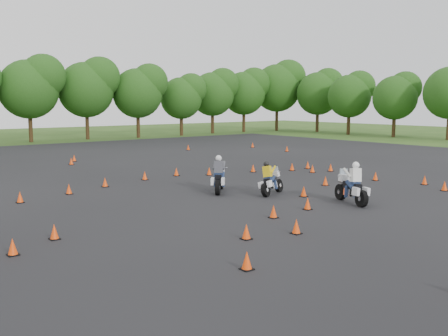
% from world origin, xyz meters
% --- Properties ---
extents(ground, '(140.00, 140.00, 0.00)m').
position_xyz_m(ground, '(0.00, 0.00, 0.00)').
color(ground, '#2D5119').
rests_on(ground, ground).
extents(asphalt_pad, '(62.00, 62.00, 0.00)m').
position_xyz_m(asphalt_pad, '(0.00, 6.00, 0.01)').
color(asphalt_pad, black).
rests_on(asphalt_pad, ground).
extents(treeline, '(87.21, 32.13, 10.95)m').
position_xyz_m(treeline, '(1.72, 34.51, 4.61)').
color(treeline, '#204914').
rests_on(treeline, ground).
extents(traffic_cones, '(36.64, 33.10, 0.45)m').
position_xyz_m(traffic_cones, '(-0.35, 5.79, 0.23)').
color(traffic_cones, '#FF470A').
rests_on(traffic_cones, asphalt_pad).
extents(rider_grey, '(2.05, 2.13, 1.75)m').
position_xyz_m(rider_grey, '(0.14, 4.52, 0.88)').
color(rider_grey, '#42434A').
rests_on(rider_grey, ground).
extents(rider_yellow, '(2.09, 1.30, 1.55)m').
position_xyz_m(rider_yellow, '(1.65, 2.46, 0.78)').
color(rider_yellow, gold).
rests_on(rider_yellow, ground).
extents(rider_white, '(1.45, 2.37, 1.75)m').
position_xyz_m(rider_white, '(2.78, -0.95, 0.88)').
color(rider_white, white).
rests_on(rider_white, ground).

